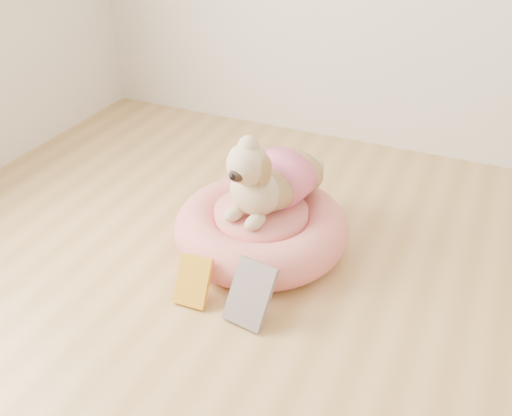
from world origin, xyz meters
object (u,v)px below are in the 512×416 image
at_px(book_yellow, 193,281).
at_px(book_white, 250,294).
at_px(dog, 270,165).
at_px(pet_bed, 261,228).

relative_size(book_yellow, book_white, 0.80).
bearing_deg(book_yellow, dog, 73.35).
height_order(pet_bed, dog, dog).
relative_size(pet_bed, book_white, 3.11).
height_order(pet_bed, book_yellow, pet_bed).
bearing_deg(dog, book_white, -63.20).
height_order(pet_bed, book_white, book_white).
bearing_deg(dog, pet_bed, -104.37).
relative_size(pet_bed, book_yellow, 3.86).
relative_size(pet_bed, dog, 1.44).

